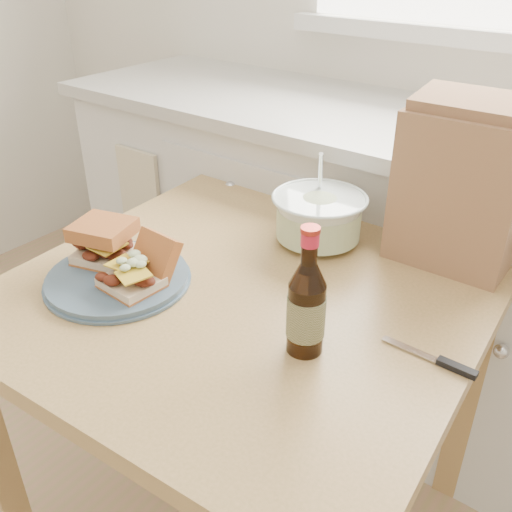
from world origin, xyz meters
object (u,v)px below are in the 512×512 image
Objects in this scene: paper_bag at (460,190)px; coleslaw_bowl at (319,219)px; plate at (118,279)px; beer_bottle at (306,307)px; dining_table at (249,329)px.

coleslaw_bowl is at bearing -159.68° from paper_bag.
plate is at bearing -135.61° from paper_bag.
beer_bottle is 0.47m from paper_bag.
dining_table is 4.45× the size of coleslaw_bowl.
coleslaw_bowl is at bearing 83.85° from dining_table.
dining_table is 3.34× the size of plate.
plate is 0.73m from paper_bag.
plate is 0.89× the size of paper_bag.
paper_bag is at bearing 21.16° from coleslaw_bowl.
dining_table is 0.29m from plate.
coleslaw_bowl is (0.01, 0.25, 0.17)m from dining_table.
paper_bag reaches higher than dining_table.
dining_table is at bearing -129.59° from paper_bag.
plate is at bearing 168.35° from beer_bottle.
plate is at bearing -148.49° from dining_table.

